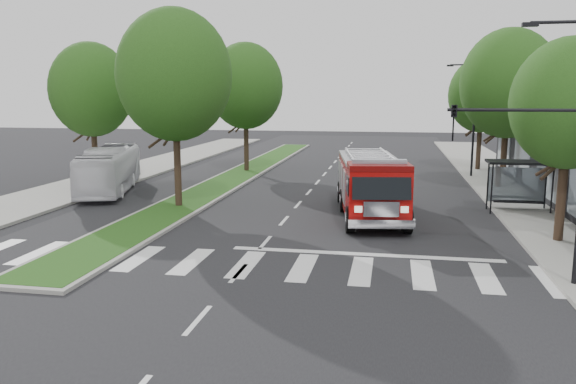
{
  "coord_description": "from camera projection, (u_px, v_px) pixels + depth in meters",
  "views": [
    {
      "loc": [
        4.87,
        -21.28,
        5.85
      ],
      "look_at": [
        0.63,
        1.65,
        1.8
      ],
      "focal_mm": 35.0,
      "sensor_mm": 36.0,
      "label": 1
    }
  ],
  "objects": [
    {
      "name": "city_bus",
      "position": [
        110.0,
        169.0,
        34.18
      ],
      "size": [
        5.11,
        9.98,
        2.72
      ],
      "primitive_type": "imported",
      "rotation": [
        0.0,
        0.0,
        0.31
      ],
      "color": "silver",
      "rests_on": "ground"
    },
    {
      "name": "sidewalk_left",
      "position": [
        73.0,
        189.0,
        34.77
      ],
      "size": [
        5.0,
        80.0,
        0.15
      ],
      "primitive_type": "cube",
      "color": "gray",
      "rests_on": "ground"
    },
    {
      "name": "tree_right_near",
      "position": [
        569.0,
        104.0,
        21.42
      ],
      "size": [
        4.4,
        4.4,
        8.05
      ],
      "color": "black",
      "rests_on": "ground"
    },
    {
      "name": "sidewalk_right",
      "position": [
        535.0,
        204.0,
        29.92
      ],
      "size": [
        5.0,
        80.0,
        0.15
      ],
      "primitive_type": "cube",
      "color": "gray",
      "rests_on": "ground"
    },
    {
      "name": "tree_right_mid",
      "position": [
        508.0,
        84.0,
        32.88
      ],
      "size": [
        5.6,
        5.6,
        9.72
      ],
      "color": "black",
      "rests_on": "ground"
    },
    {
      "name": "tree_left_mid",
      "position": [
        91.0,
        90.0,
        35.57
      ],
      "size": [
        5.2,
        5.2,
        9.16
      ],
      "color": "black",
      "rests_on": "ground"
    },
    {
      "name": "streetlight_right_near",
      "position": [
        555.0,
        135.0,
        16.57
      ],
      "size": [
        4.08,
        0.22,
        8.0
      ],
      "color": "black",
      "rests_on": "ground"
    },
    {
      "name": "streetlight_right_far",
      "position": [
        472.0,
        115.0,
        39.24
      ],
      "size": [
        2.11,
        0.2,
        8.0
      ],
      "color": "black",
      "rests_on": "ground"
    },
    {
      "name": "tree_median_far",
      "position": [
        246.0,
        86.0,
        41.83
      ],
      "size": [
        5.6,
        5.6,
        9.72
      ],
      "color": "black",
      "rests_on": "ground"
    },
    {
      "name": "tree_right_far",
      "position": [
        482.0,
        95.0,
        42.68
      ],
      "size": [
        5.0,
        5.0,
        8.73
      ],
      "color": "black",
      "rests_on": "ground"
    },
    {
      "name": "tree_median_near",
      "position": [
        174.0,
        75.0,
        28.21
      ],
      "size": [
        5.8,
        5.8,
        10.16
      ],
      "color": "black",
      "rests_on": "ground"
    },
    {
      "name": "fire_engine",
      "position": [
        370.0,
        185.0,
        27.22
      ],
      "size": [
        3.97,
        9.36,
        3.14
      ],
      "rotation": [
        0.0,
        0.0,
        0.15
      ],
      "color": "#610605",
      "rests_on": "ground"
    },
    {
      "name": "ground",
      "position": [
        265.0,
        243.0,
        22.49
      ],
      "size": [
        140.0,
        140.0,
        0.0
      ],
      "primitive_type": "plane",
      "color": "black",
      "rests_on": "ground"
    },
    {
      "name": "median",
      "position": [
        240.0,
        175.0,
        40.99
      ],
      "size": [
        3.0,
        50.0,
        0.15
      ],
      "color": "gray",
      "rests_on": "ground"
    },
    {
      "name": "bus_shelter",
      "position": [
        519.0,
        172.0,
        28.02
      ],
      "size": [
        3.2,
        1.6,
        2.61
      ],
      "color": "black",
      "rests_on": "ground"
    }
  ]
}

